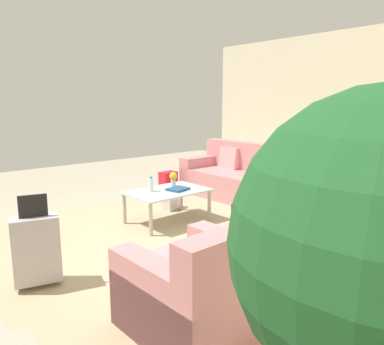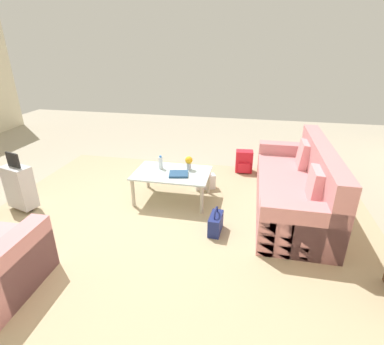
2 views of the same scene
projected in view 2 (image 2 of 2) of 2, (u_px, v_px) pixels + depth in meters
The scene contains 11 objects.
ground_plane at pixel (136, 213), 4.17m from camera, with size 12.00×12.00×0.00m, color #A89E89.
area_rug at pixel (174, 226), 3.88m from camera, with size 5.20×4.40×0.01m, color tan.
couch at pixel (299, 188), 4.18m from camera, with size 0.91×2.37×0.94m.
coffee_table at pixel (172, 175), 4.39m from camera, with size 1.10×0.73×0.45m.
water_bottle at pixel (161, 163), 4.46m from camera, with size 0.06×0.06×0.20m.
coffee_table_book at pixel (179, 174), 4.27m from camera, with size 0.27×0.23×0.03m, color navy.
flower_vase at pixel (189, 162), 4.41m from camera, with size 0.11×0.11×0.21m.
suitcase_silver at pixel (20, 186), 4.14m from camera, with size 0.45×0.32×0.85m.
handbag_navy at pixel (216, 223), 3.71m from camera, with size 0.16×0.33×0.36m.
handbag_white at pixel (205, 181), 4.83m from camera, with size 0.35×0.25×0.36m.
backpack_red at pixel (244, 162), 5.44m from camera, with size 0.31×0.27×0.40m.
Camera 2 is at (-1.49, 3.37, 2.19)m, focal length 28.00 mm.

